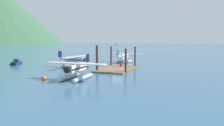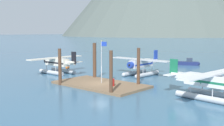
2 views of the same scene
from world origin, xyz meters
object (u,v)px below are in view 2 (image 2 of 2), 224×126
(seaplane_silver_bow_centre, at_px, (141,66))
(boat_navy_open_north, at_px, (189,63))
(fuel_drum, at_px, (112,82))
(mooring_buoy, at_px, (67,67))
(seaplane_white_stbd_fwd, at_px, (208,84))
(flagpole, at_px, (102,56))
(seaplane_cream_port_fwd, at_px, (57,64))

(seaplane_silver_bow_centre, relative_size, boat_navy_open_north, 2.31)
(fuel_drum, distance_m, seaplane_silver_bow_centre, 10.82)
(mooring_buoy, bearing_deg, fuel_drum, -22.76)
(seaplane_white_stbd_fwd, bearing_deg, flagpole, -170.72)
(mooring_buoy, distance_m, seaplane_cream_port_fwd, 5.22)
(mooring_buoy, xyz_separation_m, boat_navy_open_north, (14.11, 20.80, 0.11))
(mooring_buoy, height_order, seaplane_white_stbd_fwd, seaplane_white_stbd_fwd)
(seaplane_white_stbd_fwd, bearing_deg, mooring_buoy, 170.53)
(seaplane_silver_bow_centre, bearing_deg, mooring_buoy, -168.03)
(fuel_drum, height_order, seaplane_cream_port_fwd, seaplane_cream_port_fwd)
(flagpole, bearing_deg, seaplane_silver_bow_centre, 95.03)
(seaplane_silver_bow_centre, bearing_deg, flagpole, -84.97)
(fuel_drum, bearing_deg, seaplane_silver_bow_centre, 105.99)
(fuel_drum, xyz_separation_m, seaplane_silver_bow_centre, (-2.97, 10.37, 0.84))
(flagpole, xyz_separation_m, fuel_drum, (2.10, -0.45, -3.04))
(mooring_buoy, relative_size, boat_navy_open_north, 0.17)
(seaplane_white_stbd_fwd, bearing_deg, seaplane_cream_port_fwd, 179.19)
(mooring_buoy, relative_size, seaplane_white_stbd_fwd, 0.07)
(seaplane_cream_port_fwd, relative_size, boat_navy_open_north, 2.31)
(mooring_buoy, distance_m, boat_navy_open_north, 25.13)
(mooring_buoy, relative_size, seaplane_silver_bow_centre, 0.07)
(flagpole, bearing_deg, seaplane_white_stbd_fwd, 9.28)
(fuel_drum, relative_size, mooring_buoy, 1.16)
(flagpole, height_order, seaplane_white_stbd_fwd, flagpole)
(mooring_buoy, bearing_deg, seaplane_white_stbd_fwd, -9.47)
(flagpole, xyz_separation_m, seaplane_silver_bow_centre, (-0.87, 9.91, -2.20))
(seaplane_silver_bow_centre, xyz_separation_m, boat_navy_open_north, (-0.33, 17.73, -1.09))
(mooring_buoy, xyz_separation_m, seaplane_silver_bow_centre, (14.44, 3.06, 1.20))
(seaplane_silver_bow_centre, bearing_deg, seaplane_white_stbd_fwd, -29.29)
(fuel_drum, bearing_deg, boat_navy_open_north, 96.71)
(seaplane_cream_port_fwd, relative_size, seaplane_white_stbd_fwd, 0.99)
(seaplane_cream_port_fwd, bearing_deg, boat_navy_open_north, 65.45)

